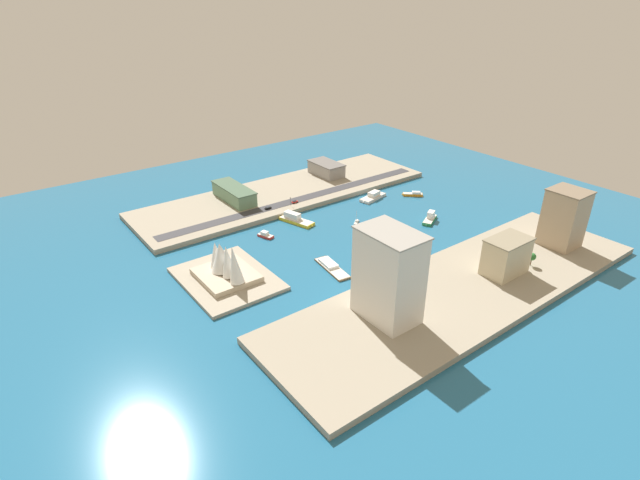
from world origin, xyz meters
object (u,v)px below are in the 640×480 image
ferry_yellow_fast (295,219)px  carpark_squat_concrete (326,169)px  tugboat_red (265,235)px  opera_landmark (225,264)px  terminal_long_green (234,193)px  suv_black (268,208)px  apartment_midrise_tan (564,218)px  barge_flat_brown (331,266)px  ferry_green_doubledeck (430,218)px  traffic_light_waterfront (290,200)px  catamaran_blue (413,242)px  pickup_red (295,202)px  hotel_broad_white (389,276)px  office_block_beige (506,256)px  water_taxi_orange (413,194)px  ferry_white_commuter (373,196)px  sailboat_small_white (356,222)px

ferry_yellow_fast → carpark_squat_concrete: (57.77, -71.88, 6.86)m
tugboat_red → opera_landmark: (-33.17, 46.10, 9.09)m
terminal_long_green → suv_black: bearing=-159.5°
terminal_long_green → carpark_squat_concrete: bearing=-87.9°
tugboat_red → apartment_midrise_tan: apartment_midrise_tan is taller
ferry_yellow_fast → apartment_midrise_tan: (-133.45, -109.32, 19.57)m
barge_flat_brown → ferry_green_doubledeck: bearing=-84.1°
carpark_squat_concrete → opera_landmark: size_ratio=0.94×
traffic_light_waterfront → opera_landmark: opera_landmark is taller
catamaran_blue → traffic_light_waterfront: (93.23, 32.61, 6.29)m
tugboat_red → ferry_yellow_fast: bearing=-75.6°
pickup_red → traffic_light_waterfront: (-2.32, 5.33, 3.38)m
hotel_broad_white → office_block_beige: 83.71m
water_taxi_orange → opera_landmark: 180.52m
pickup_red → opera_landmark: size_ratio=0.15×
water_taxi_orange → apartment_midrise_tan: 120.16m
tugboat_red → ferry_yellow_fast: 30.17m
tugboat_red → terminal_long_green: terminal_long_green is taller
ferry_white_commuter → ferry_green_doubledeck: bearing=-175.7°
carpark_squat_concrete → office_block_beige: bearing=174.0°
catamaran_blue → office_block_beige: size_ratio=0.66×
sailboat_small_white → traffic_light_waterfront: bearing=27.0°
ferry_white_commuter → water_taxi_orange: bearing=-116.2°
water_taxi_orange → suv_black: 117.67m
office_block_beige → suv_black: office_block_beige is taller
carpark_squat_concrete → traffic_light_waterfront: 73.22m
ferry_yellow_fast → sailboat_small_white: sailboat_small_white is taller
ferry_yellow_fast → office_block_beige: 143.86m
sailboat_small_white → terminal_long_green: terminal_long_green is taller
ferry_yellow_fast → terminal_long_green: bearing=19.2°
ferry_green_doubledeck → carpark_squat_concrete: (113.74, 5.71, 6.87)m
ferry_green_doubledeck → carpark_squat_concrete: size_ratio=0.60×
office_block_beige → pickup_red: bearing=13.4°
water_taxi_orange → ferry_green_doubledeck: 48.13m
suv_black → pickup_red: (-2.00, -22.28, 0.05)m
water_taxi_orange → terminal_long_green: bearing=60.3°
tugboat_red → traffic_light_waterfront: size_ratio=1.89×
barge_flat_brown → suv_black: 91.01m
ferry_white_commuter → tugboat_red: 102.87m
carpark_squat_concrete → suv_black: 86.50m
hotel_broad_white → traffic_light_waterfront: bearing=-15.5°
ferry_green_doubledeck → opera_landmark: opera_landmark is taller
tugboat_red → suv_black: 38.42m
water_taxi_orange → office_block_beige: office_block_beige is taller
sailboat_small_white → carpark_squat_concrete: carpark_squat_concrete is taller
terminal_long_green → opera_landmark: 110.51m
ferry_yellow_fast → pickup_red: size_ratio=5.50×
catamaran_blue → carpark_squat_concrete: 134.76m
hotel_broad_white → opera_landmark: hotel_broad_white is taller
tugboat_red → ferry_green_doubledeck: 117.28m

